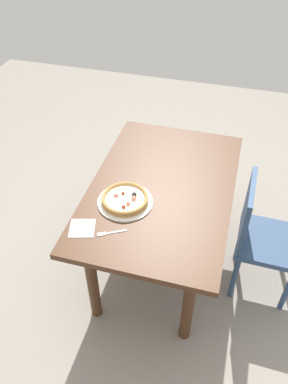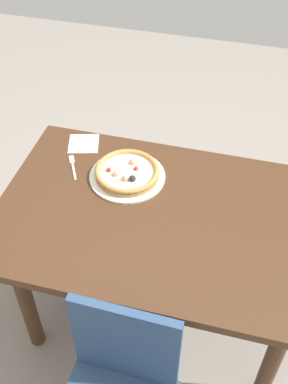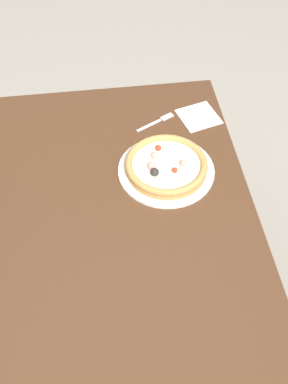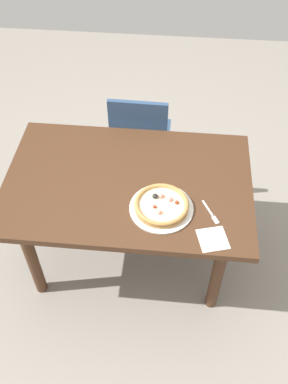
{
  "view_description": "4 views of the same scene",
  "coord_description": "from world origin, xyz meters",
  "px_view_note": "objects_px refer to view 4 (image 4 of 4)",
  "views": [
    {
      "loc": [
        -1.78,
        -0.37,
        2.34
      ],
      "look_at": [
        -0.1,
        0.09,
        0.76
      ],
      "focal_mm": 35.88,
      "sensor_mm": 36.0,
      "label": 1
    },
    {
      "loc": [
        0.26,
        -1.29,
        2.18
      ],
      "look_at": [
        -0.1,
        0.09,
        0.76
      ],
      "focal_mm": 44.67,
      "sensor_mm": 36.0,
      "label": 2
    },
    {
      "loc": [
        0.95,
        -0.05,
        2.01
      ],
      "look_at": [
        -0.1,
        0.09,
        0.76
      ],
      "focal_mm": 46.45,
      "sensor_mm": 36.0,
      "label": 3
    },
    {
      "loc": [
        -0.24,
        1.61,
        2.47
      ],
      "look_at": [
        -0.1,
        0.09,
        0.76
      ],
      "focal_mm": 40.16,
      "sensor_mm": 36.0,
      "label": 4
    }
  ],
  "objects_px": {
    "dining_table": "(128,193)",
    "plate": "(161,208)",
    "pizza": "(162,205)",
    "napkin": "(213,239)",
    "chair_near": "(140,138)",
    "fork": "(211,214)"
  },
  "relations": [
    {
      "from": "dining_table",
      "to": "plate",
      "type": "xyz_separation_m",
      "value": [
        -0.2,
        0.18,
        0.11
      ]
    },
    {
      "from": "pizza",
      "to": "napkin",
      "type": "distance_m",
      "value": 0.32
    },
    {
      "from": "chair_near",
      "to": "plate",
      "type": "relative_size",
      "value": 2.62
    },
    {
      "from": "napkin",
      "to": "pizza",
      "type": "bearing_deg",
      "value": -32.71
    },
    {
      "from": "dining_table",
      "to": "pizza",
      "type": "distance_m",
      "value": 0.3
    },
    {
      "from": "dining_table",
      "to": "fork",
      "type": "xyz_separation_m",
      "value": [
        -0.46,
        0.19,
        0.1
      ]
    },
    {
      "from": "pizza",
      "to": "napkin",
      "type": "xyz_separation_m",
      "value": [
        -0.27,
        0.17,
        -0.03
      ]
    },
    {
      "from": "plate",
      "to": "fork",
      "type": "xyz_separation_m",
      "value": [
        -0.26,
        0.01,
        -0.0
      ]
    },
    {
      "from": "plate",
      "to": "pizza",
      "type": "bearing_deg",
      "value": -91.52
    },
    {
      "from": "dining_table",
      "to": "chair_near",
      "type": "bearing_deg",
      "value": -89.88
    },
    {
      "from": "pizza",
      "to": "fork",
      "type": "distance_m",
      "value": 0.26
    },
    {
      "from": "dining_table",
      "to": "plate",
      "type": "distance_m",
      "value": 0.29
    },
    {
      "from": "pizza",
      "to": "fork",
      "type": "height_order",
      "value": "pizza"
    },
    {
      "from": "plate",
      "to": "pizza",
      "type": "distance_m",
      "value": 0.03
    },
    {
      "from": "dining_table",
      "to": "napkin",
      "type": "distance_m",
      "value": 0.59
    },
    {
      "from": "chair_near",
      "to": "plate",
      "type": "bearing_deg",
      "value": -75.43
    },
    {
      "from": "chair_near",
      "to": "fork",
      "type": "bearing_deg",
      "value": -60.45
    },
    {
      "from": "napkin",
      "to": "plate",
      "type": "bearing_deg",
      "value": -32.62
    },
    {
      "from": "chair_near",
      "to": "pizza",
      "type": "relative_size",
      "value": 3.1
    },
    {
      "from": "plate",
      "to": "pizza",
      "type": "xyz_separation_m",
      "value": [
        -0.0,
        -0.0,
        0.03
      ]
    },
    {
      "from": "fork",
      "to": "napkin",
      "type": "relative_size",
      "value": 1.1
    },
    {
      "from": "chair_near",
      "to": "napkin",
      "type": "distance_m",
      "value": 1.14
    }
  ]
}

